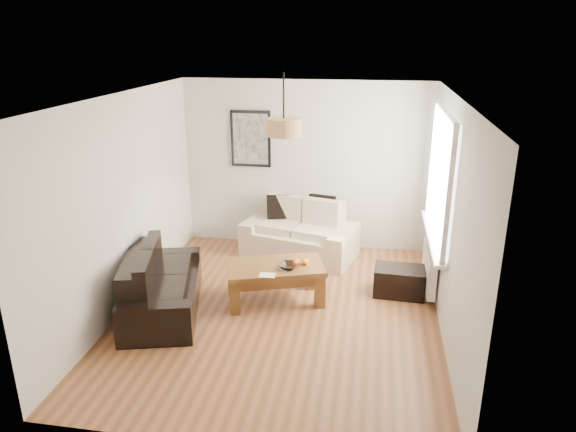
% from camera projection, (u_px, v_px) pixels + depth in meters
% --- Properties ---
extents(floor, '(4.50, 4.50, 0.00)m').
position_uv_depth(floor, '(280.00, 313.00, 6.45)').
color(floor, brown).
rests_on(floor, ground).
extents(ceiling, '(3.80, 4.50, 0.00)m').
position_uv_depth(ceiling, '(279.00, 97.00, 5.59)').
color(ceiling, white).
rests_on(ceiling, floor).
extents(wall_back, '(3.80, 0.04, 2.60)m').
position_uv_depth(wall_back, '(305.00, 166.00, 8.11)').
color(wall_back, silver).
rests_on(wall_back, floor).
extents(wall_front, '(3.80, 0.04, 2.60)m').
position_uv_depth(wall_front, '(226.00, 309.00, 3.92)').
color(wall_front, silver).
rests_on(wall_front, floor).
extents(wall_left, '(0.04, 4.50, 2.60)m').
position_uv_depth(wall_left, '(124.00, 204.00, 6.31)').
color(wall_left, silver).
rests_on(wall_left, floor).
extents(wall_right, '(0.04, 4.50, 2.60)m').
position_uv_depth(wall_right, '(451.00, 222.00, 5.73)').
color(wall_right, silver).
rests_on(wall_right, floor).
extents(window_bay, '(0.14, 1.90, 1.60)m').
position_uv_depth(window_bay, '(442.00, 176.00, 6.38)').
color(window_bay, white).
rests_on(window_bay, wall_right).
extents(radiator, '(0.10, 0.90, 0.52)m').
position_uv_depth(radiator, '(429.00, 267.00, 6.79)').
color(radiator, white).
rests_on(radiator, wall_right).
extents(poster, '(0.62, 0.04, 0.87)m').
position_uv_depth(poster, '(251.00, 139.00, 8.08)').
color(poster, black).
rests_on(poster, wall_back).
extents(pendant_shade, '(0.40, 0.40, 0.20)m').
position_uv_depth(pendant_shade, '(284.00, 127.00, 5.99)').
color(pendant_shade, tan).
rests_on(pendant_shade, ceiling).
extents(loveseat_cream, '(1.83, 1.29, 0.82)m').
position_uv_depth(loveseat_cream, '(300.00, 230.00, 7.97)').
color(loveseat_cream, beige).
rests_on(loveseat_cream, floor).
extents(sofa_leather, '(1.24, 1.85, 0.73)m').
position_uv_depth(sofa_leather, '(162.00, 283.00, 6.40)').
color(sofa_leather, black).
rests_on(sofa_leather, floor).
extents(coffee_table, '(1.35, 1.01, 0.49)m').
position_uv_depth(coffee_table, '(275.00, 283.00, 6.66)').
color(coffee_table, brown).
rests_on(coffee_table, floor).
extents(ottoman, '(0.67, 0.45, 0.37)m').
position_uv_depth(ottoman, '(399.00, 281.00, 6.85)').
color(ottoman, black).
rests_on(ottoman, floor).
extents(cushion_left, '(0.39, 0.19, 0.37)m').
position_uv_depth(cushion_left, '(279.00, 207.00, 8.12)').
color(cushion_left, black).
rests_on(cushion_left, loveseat_cream).
extents(cushion_right, '(0.42, 0.20, 0.40)m').
position_uv_depth(cushion_right, '(322.00, 208.00, 8.01)').
color(cushion_right, black).
rests_on(cushion_right, loveseat_cream).
extents(fruit_bowl, '(0.29, 0.29, 0.06)m').
position_uv_depth(fruit_bowl, '(289.00, 266.00, 6.49)').
color(fruit_bowl, black).
rests_on(fruit_bowl, coffee_table).
extents(orange_a, '(0.08, 0.08, 0.07)m').
position_uv_depth(orange_a, '(296.00, 263.00, 6.54)').
color(orange_a, '#FF5715').
rests_on(orange_a, fruit_bowl).
extents(orange_b, '(0.11, 0.11, 0.09)m').
position_uv_depth(orange_b, '(305.00, 262.00, 6.59)').
color(orange_b, orange).
rests_on(orange_b, fruit_bowl).
extents(orange_c, '(0.10, 0.10, 0.08)m').
position_uv_depth(orange_c, '(296.00, 261.00, 6.61)').
color(orange_c, orange).
rests_on(orange_c, fruit_bowl).
extents(papers, '(0.20, 0.14, 0.01)m').
position_uv_depth(papers, '(267.00, 275.00, 6.31)').
color(papers, white).
rests_on(papers, coffee_table).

